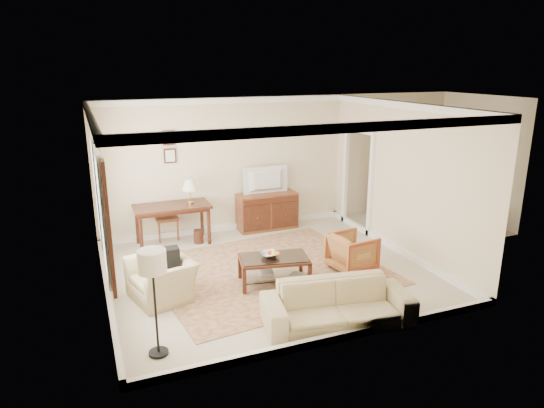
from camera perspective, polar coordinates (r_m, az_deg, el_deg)
room_shell at (r=8.04m, az=-0.53°, el=8.39°), size 5.51×5.01×2.91m
annex_bedroom at (r=11.75m, az=18.18°, el=-0.59°), size 3.00×2.70×2.90m
window_front at (r=7.01m, az=-19.33°, el=-1.38°), size 0.12×1.56×1.80m
window_rear at (r=8.56m, az=-19.93°, el=1.61°), size 0.12×1.56×1.80m
doorway at (r=10.82m, az=10.04°, el=2.61°), size 0.10×1.12×2.25m
rug at (r=8.73m, az=-0.51°, el=-7.86°), size 4.23×3.74×0.01m
writing_desk at (r=9.99m, az=-11.68°, el=-0.74°), size 1.51×0.75×0.82m
desk_chair at (r=10.36m, az=-12.34°, el=-1.27°), size 0.49×0.49×1.05m
desk_lamp at (r=9.96m, az=-9.63°, el=1.47°), size 0.32×0.32×0.50m
framed_prints at (r=10.16m, az=-11.97°, el=6.63°), size 0.25×0.04×0.68m
sideboard at (r=10.80m, az=-0.59°, el=-0.83°), size 1.32×0.51×0.82m
tv at (r=10.56m, az=-0.56°, el=3.79°), size 0.97×0.56×0.13m
coffee_table at (r=8.11m, az=0.23°, el=-6.96°), size 1.24×0.87×0.48m
fruit_bowl at (r=8.06m, az=-0.25°, el=-5.86°), size 0.42×0.42×0.10m
book_a at (r=8.23m, az=-1.40°, el=-8.00°), size 0.28×0.10×0.38m
book_b at (r=8.17m, az=2.15°, el=-8.24°), size 0.20×0.23×0.38m
striped_armchair at (r=8.78m, az=9.41°, el=-5.39°), size 0.76×0.79×0.73m
club_armchair at (r=7.80m, az=-12.88°, el=-7.87°), size 0.87×1.12×0.86m
backpack at (r=7.72m, az=-12.07°, el=-6.11°), size 0.28×0.36×0.40m
sofa at (r=6.97m, az=7.76°, el=-10.83°), size 2.16×0.95×0.82m
floor_lamp at (r=6.07m, az=-13.87°, el=-7.46°), size 0.35×0.35×1.41m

